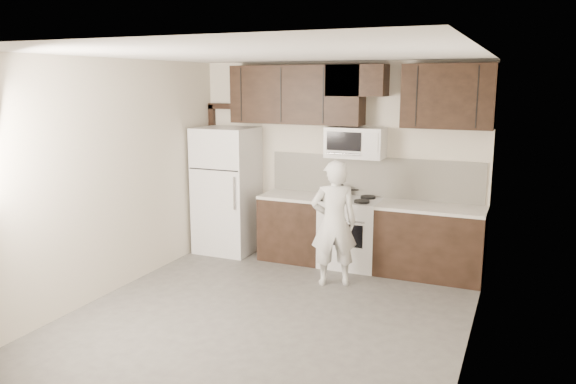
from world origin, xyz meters
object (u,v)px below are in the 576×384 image
Objects in this scene: refrigerator at (227,190)px; person at (334,223)px; stove at (351,232)px; microwave at (355,143)px.

person is (1.86, -0.71, -0.13)m from refrigerator.
refrigerator is at bearing -46.63° from person.
person is at bearing -20.88° from refrigerator.
stove is at bearing 1.51° from refrigerator.
refrigerator is 2.00m from person.
microwave is 2.00m from refrigerator.
person is (0.01, -0.76, 0.31)m from stove.
refrigerator reaches higher than stove.
stove is 1.24× the size of microwave.
refrigerator is 1.17× the size of person.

